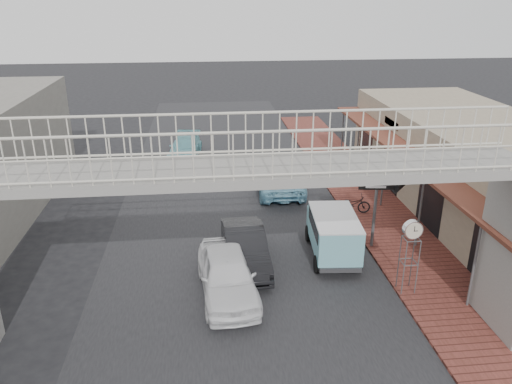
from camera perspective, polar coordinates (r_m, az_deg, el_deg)
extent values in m
plane|color=black|center=(17.91, -1.90, -8.95)|extent=(120.00, 120.00, 0.00)
cube|color=black|center=(17.91, -1.90, -8.93)|extent=(10.00, 60.00, 0.01)
cube|color=brown|center=(21.84, 14.77, -3.64)|extent=(3.00, 40.00, 0.10)
cube|color=gray|center=(23.91, 24.56, 2.32)|extent=(6.00, 18.00, 4.00)
cube|color=brown|center=(22.16, 17.51, 4.34)|extent=(1.80, 18.00, 0.12)
cube|color=silver|center=(25.31, 15.31, 7.59)|extent=(0.08, 2.60, 0.90)
cube|color=#B21914|center=(19.62, 21.90, 2.81)|extent=(0.08, 2.20, 0.80)
cube|color=gray|center=(12.11, -0.78, 2.42)|extent=(14.00, 2.00, 0.24)
cube|color=beige|center=(12.82, -1.19, 6.64)|extent=(14.00, 0.08, 1.10)
cube|color=beige|center=(11.00, -0.34, 4.10)|extent=(14.00, 0.08, 1.10)
imported|color=white|center=(16.28, -3.33, -9.38)|extent=(2.06, 4.41, 1.46)
imported|color=black|center=(17.95, -1.26, -6.38)|extent=(1.59, 4.18, 1.36)
imported|color=#78B7D0|center=(24.68, 2.56, 1.56)|extent=(2.21, 4.71, 1.30)
imported|color=#68ADB5|center=(30.23, -8.11, 5.06)|extent=(2.16, 4.34, 1.21)
cylinder|color=black|center=(19.90, 6.05, -4.72)|extent=(0.26, 0.65, 0.63)
cylinder|color=black|center=(20.13, 10.05, -4.62)|extent=(0.26, 0.65, 0.63)
cylinder|color=black|center=(17.77, 7.06, -8.20)|extent=(0.26, 0.65, 0.63)
cylinder|color=black|center=(18.03, 11.54, -8.04)|extent=(0.26, 0.65, 0.63)
cube|color=#78C3D0|center=(18.36, 8.92, -4.63)|extent=(1.75, 3.00, 1.22)
cube|color=#78C3D0|center=(19.94, 8.06, -3.05)|extent=(1.52, 0.92, 0.81)
cube|color=black|center=(18.22, 8.99, -3.68)|extent=(1.75, 2.46, 0.45)
cube|color=silver|center=(18.09, 9.04, -2.83)|extent=(1.77, 3.00, 0.05)
imported|color=black|center=(22.38, 10.90, -1.35)|extent=(1.67, 0.74, 0.85)
imported|color=black|center=(26.00, 8.71, 2.18)|extent=(1.56, 1.12, 0.93)
cylinder|color=#59595B|center=(16.99, 16.00, -7.65)|extent=(0.04, 0.04, 1.88)
cylinder|color=#59595B|center=(17.16, 17.40, -7.50)|extent=(0.04, 0.04, 1.88)
cylinder|color=#59595B|center=(16.63, 16.58, -8.38)|extent=(0.04, 0.04, 1.88)
cylinder|color=#59595B|center=(16.81, 18.00, -8.22)|extent=(0.04, 0.04, 1.88)
cylinder|color=silver|center=(16.33, 17.47, -4.09)|extent=(0.61, 0.22, 0.61)
cylinder|color=beige|center=(16.24, 17.62, -4.26)|extent=(0.54, 0.02, 0.54)
cylinder|color=beige|center=(16.42, 17.32, -3.93)|extent=(0.54, 0.02, 0.54)
cylinder|color=#59595B|center=(19.16, 13.46, -1.59)|extent=(0.11, 0.11, 3.30)
cube|color=black|center=(18.71, 13.80, 1.73)|extent=(1.36, 0.25, 1.02)
cone|color=black|center=(18.94, 16.65, 1.68)|extent=(0.84, 1.33, 1.25)
cube|color=white|center=(18.68, 13.64, 1.53)|extent=(0.90, 0.13, 0.68)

